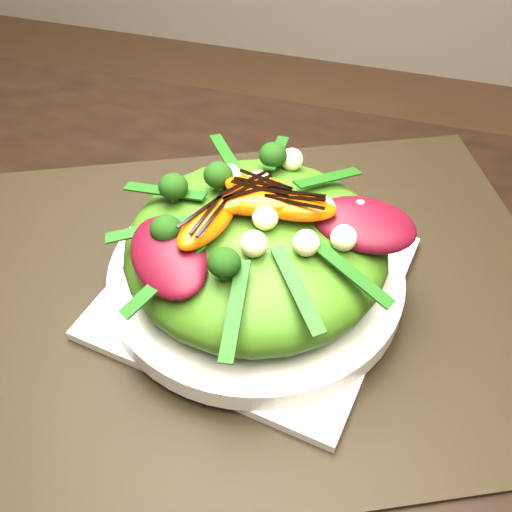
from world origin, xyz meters
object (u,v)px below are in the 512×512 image
(placemat, at_px, (256,291))
(plate_base, at_px, (256,286))
(salad_bowl, at_px, (256,275))
(lettuce_mound, at_px, (256,247))
(orange_segment, at_px, (271,186))
(dining_table, at_px, (153,396))

(placemat, relative_size, plate_base, 2.30)
(salad_bowl, bearing_deg, lettuce_mound, 90.00)
(placemat, height_order, orange_segment, orange_segment)
(plate_base, distance_m, salad_bowl, 0.01)
(salad_bowl, bearing_deg, plate_base, 90.00)
(dining_table, relative_size, orange_segment, 23.62)
(orange_segment, bearing_deg, dining_table, -112.41)
(placemat, bearing_deg, plate_base, 135.00)
(lettuce_mound, bearing_deg, dining_table, -115.18)
(placemat, relative_size, orange_segment, 8.24)
(salad_bowl, distance_m, lettuce_mound, 0.04)
(dining_table, bearing_deg, plate_base, 64.82)
(orange_segment, bearing_deg, salad_bowl, -99.59)
(plate_base, bearing_deg, salad_bowl, -90.00)
(dining_table, height_order, placemat, dining_table)
(lettuce_mound, bearing_deg, salad_bowl, -90.00)
(dining_table, distance_m, salad_bowl, 0.14)
(placemat, distance_m, lettuce_mound, 0.06)
(dining_table, relative_size, plate_base, 6.61)
(plate_base, distance_m, lettuce_mound, 0.05)
(salad_bowl, height_order, orange_segment, orange_segment)
(dining_table, distance_m, orange_segment, 0.20)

